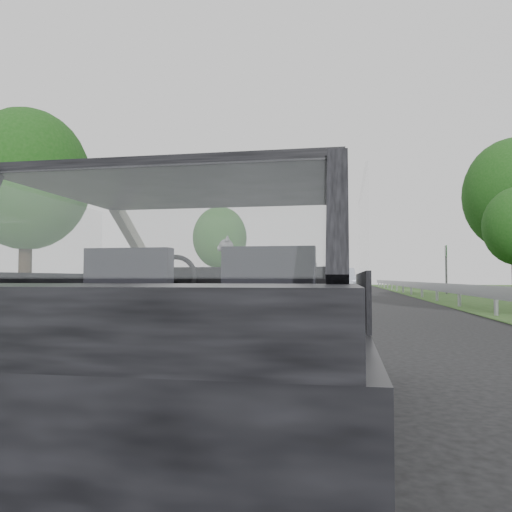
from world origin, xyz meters
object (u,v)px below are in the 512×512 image
at_px(subject_car, 215,309).
at_px(cat, 258,257).
at_px(other_car, 340,281).
at_px(highway_sign, 446,270).

height_order(subject_car, cat, subject_car).
height_order(other_car, highway_sign, highway_sign).
xyz_separation_m(other_car, highway_sign, (5.97, 1.10, 0.64)).
bearing_deg(highway_sign, other_car, -162.90).
bearing_deg(other_car, cat, -92.98).
relative_size(subject_car, highway_sign, 1.44).
distance_m(subject_car, other_car, 25.79).
bearing_deg(highway_sign, cat, -96.82).
xyz_separation_m(subject_car, cat, (0.16, 0.61, 0.35)).
relative_size(cat, other_car, 0.11).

